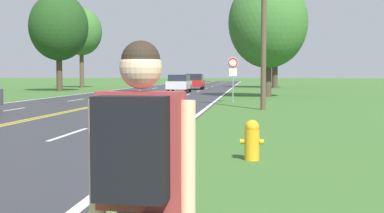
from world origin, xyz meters
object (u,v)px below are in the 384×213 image
Objects in this scene: hitchhiker_person at (139,168)px; tree_right_cluster at (59,27)px; tree_left_verge at (268,23)px; fire_hydrant at (252,140)px; tree_behind_sign at (275,32)px; traffic_sign at (233,68)px; car_red_sedan_receding at (194,81)px; car_silver_suv_mid_far at (179,83)px; tree_mid_treeline at (81,32)px.

tree_right_cluster reaches higher than hitchhiker_person.
hitchhiker_person is 35.03m from tree_left_verge.
tree_behind_sign reaches higher than fire_hydrant.
tree_right_cluster is at bearing 114.91° from fire_hydrant.
traffic_sign is (-0.38, 27.59, 0.82)m from hitchhiker_person.
tree_left_verge is at bearing 73.11° from traffic_sign.
car_red_sedan_receding is (-5.79, 45.07, 0.44)m from fire_hydrant.
car_silver_suv_mid_far is at bearing -14.16° from tree_right_cluster.
tree_behind_sign is (3.79, 31.86, 4.46)m from traffic_sign.
car_red_sedan_receding is (-4.77, 24.63, -1.10)m from traffic_sign.
tree_right_cluster is (-20.52, -14.08, -0.43)m from tree_behind_sign.
tree_right_cluster is at bearing -145.55° from tree_behind_sign.
hitchhiker_person is 0.19× the size of tree_mid_treeline.
tree_right_cluster is (-17.75, 38.23, 5.57)m from fire_hydrant.
car_red_sedan_receding is (-6.94, 17.47, -4.33)m from tree_left_verge.
tree_behind_sign is 22.38m from tree_mid_treeline.
tree_behind_sign reaches higher than car_silver_suv_mid_far.
tree_mid_treeline reaches higher than tree_right_cluster.
tree_mid_treeline is at bearing 98.32° from tree_right_cluster.
hitchhiker_person is 0.71× the size of traffic_sign.
traffic_sign reaches higher than hitchhiker_person.
fire_hydrant is 0.18× the size of car_silver_suv_mid_far.
car_silver_suv_mid_far is (13.47, -15.17, -5.63)m from tree_mid_treeline.
tree_right_cluster is 14.71m from car_red_sedan_receding.
tree_mid_treeline reaches higher than fire_hydrant.
fire_hydrant is at bearing -92.39° from tree_left_verge.
car_silver_suv_mid_far is at bearing 133.26° from tree_left_verge.
tree_left_verge reaches higher than hitchhiker_person.
hitchhiker_person reaches higher than fire_hydrant.
traffic_sign is 32.39m from tree_behind_sign.
tree_left_verge is (1.15, 27.60, 4.77)m from fire_hydrant.
tree_behind_sign is 19.97m from car_silver_suv_mid_far.
tree_behind_sign is at bearing 4.76° from tree_mid_treeline.
hitchhiker_person is 0.43× the size of car_silver_suv_mid_far.
tree_behind_sign is at bearing 129.36° from car_red_sedan_receding.
tree_right_cluster is 13.09m from car_silver_suv_mid_far.
tree_left_verge is 21.70m from tree_right_cluster.
tree_right_cluster is at bearing 150.66° from tree_left_verge.
tree_behind_sign is 1.12× the size of tree_right_cluster.
tree_behind_sign is at bearing 83.22° from traffic_sign.
hitchhiker_person is 0.22× the size of tree_left_verge.
fire_hydrant is 45.45m from car_red_sedan_receding.
car_silver_suv_mid_far is (-6.07, 35.28, 0.45)m from fire_hydrant.
tree_left_verge is 0.90× the size of tree_mid_treeline.
tree_behind_sign is at bearing 86.97° from fire_hydrant.
tree_left_verge is at bearing -29.34° from tree_right_cluster.
hitchhiker_person is 2.37× the size of fire_hydrant.
tree_right_cluster is (-16.73, 17.78, 4.03)m from traffic_sign.
tree_mid_treeline is 12.36m from tree_right_cluster.
fire_hydrant is at bearing -68.83° from tree_mid_treeline.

